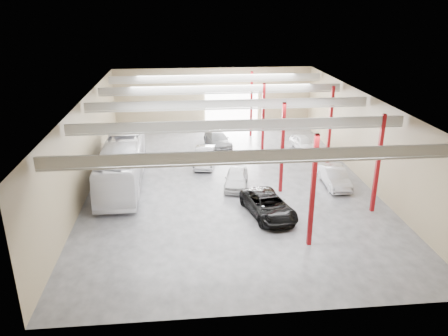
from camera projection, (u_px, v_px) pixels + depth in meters
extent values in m
cube|color=#3F3F44|center=(229.00, 183.00, 35.54)|extent=(22.00, 32.00, 0.01)
cube|color=beige|center=(229.00, 98.00, 33.03)|extent=(22.00, 32.00, 0.12)
cube|color=#7D6E4E|center=(214.00, 99.00, 49.15)|extent=(22.00, 0.12, 7.00)
cube|color=#7D6E4E|center=(268.00, 250.00, 19.42)|extent=(22.00, 0.12, 7.00)
cube|color=#7D6E4E|center=(86.00, 146.00, 33.28)|extent=(0.12, 32.00, 7.00)
cube|color=#7D6E4E|center=(364.00, 138.00, 35.29)|extent=(0.12, 32.00, 7.00)
cube|color=white|center=(231.00, 108.00, 49.55)|extent=(6.00, 0.20, 5.00)
cube|color=maroon|center=(313.00, 192.00, 25.34)|extent=(0.25, 0.25, 7.00)
cube|color=maroon|center=(282.00, 148.00, 32.77)|extent=(0.25, 0.25, 7.00)
cube|color=maroon|center=(263.00, 121.00, 40.21)|extent=(0.25, 0.25, 7.00)
cube|color=maroon|center=(251.00, 104.00, 46.71)|extent=(0.25, 0.25, 7.00)
cube|color=maroon|center=(378.00, 164.00, 29.58)|extent=(0.25, 0.25, 7.00)
cube|color=maroon|center=(330.00, 125.00, 38.87)|extent=(0.25, 0.25, 7.00)
cube|color=#AFAFAA|center=(255.00, 156.00, 22.04)|extent=(21.60, 0.15, 0.60)
cube|color=#AFAFAA|center=(255.00, 163.00, 22.18)|extent=(21.60, 0.10, 0.10)
cube|color=#AFAFAA|center=(240.00, 124.00, 27.62)|extent=(21.60, 0.15, 0.60)
cube|color=#AFAFAA|center=(240.00, 131.00, 27.76)|extent=(21.60, 0.10, 0.10)
cube|color=#AFAFAA|center=(229.00, 104.00, 33.19)|extent=(21.60, 0.15, 0.60)
cube|color=#AFAFAA|center=(229.00, 109.00, 33.33)|extent=(21.60, 0.10, 0.10)
cube|color=#AFAFAA|center=(222.00, 89.00, 38.77)|extent=(21.60, 0.15, 0.60)
cube|color=#AFAFAA|center=(222.00, 93.00, 38.91)|extent=(21.60, 0.10, 0.10)
cube|color=#AFAFAA|center=(216.00, 78.00, 44.34)|extent=(21.60, 0.15, 0.60)
cube|color=#AFAFAA|center=(216.00, 82.00, 44.48)|extent=(21.60, 0.10, 0.10)
imported|color=silver|center=(122.00, 163.00, 34.80)|extent=(3.13, 12.54, 3.48)
imported|color=black|center=(268.00, 205.00, 29.88)|extent=(3.64, 5.90, 1.52)
imported|color=silver|center=(236.00, 178.00, 34.57)|extent=(2.59, 4.60, 1.48)
imported|color=#B0AFB4|center=(205.00, 157.00, 39.18)|extent=(2.32, 4.99, 1.58)
imported|color=slate|center=(218.00, 139.00, 44.18)|extent=(2.96, 5.40, 1.48)
imported|color=#A6A6AB|center=(334.00, 177.00, 34.74)|extent=(1.71, 4.63, 1.51)
imported|color=white|center=(303.00, 143.00, 43.42)|extent=(2.20, 4.15, 1.35)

